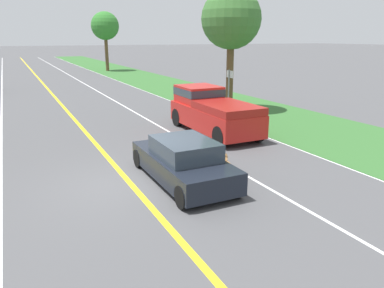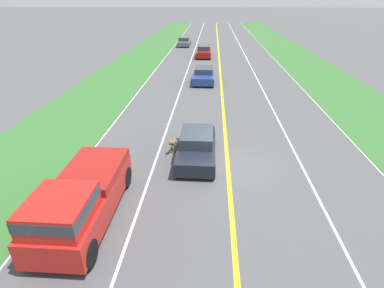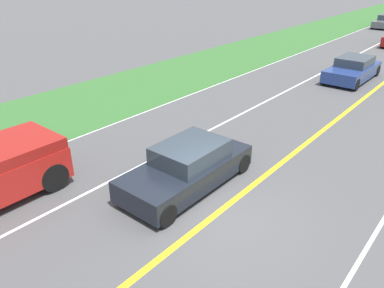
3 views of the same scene
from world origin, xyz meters
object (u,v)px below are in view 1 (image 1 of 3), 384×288
at_px(ego_car, 183,162).
at_px(roadside_tree_right_far, 105,26).
at_px(roadside_tree_right_near, 231,20).
at_px(street_sign, 229,86).
at_px(dog, 227,165).
at_px(pickup_truck, 212,110).

height_order(ego_car, roadside_tree_right_far, roadside_tree_right_far).
xyz_separation_m(roadside_tree_right_near, street_sign, (-0.29, -0.41, -3.62)).
height_order(dog, pickup_truck, pickup_truck).
relative_size(pickup_truck, roadside_tree_right_far, 0.73).
relative_size(dog, roadside_tree_right_near, 0.16).
xyz_separation_m(dog, street_sign, (5.67, 9.20, 1.06)).
relative_size(ego_car, street_sign, 1.76).
bearing_deg(roadside_tree_right_far, pickup_truck, -95.97).
relative_size(roadside_tree_right_near, roadside_tree_right_far, 0.94).
height_order(dog, roadside_tree_right_far, roadside_tree_right_far).
bearing_deg(roadside_tree_right_near, dog, -121.78).
bearing_deg(street_sign, pickup_truck, -130.56).
bearing_deg(dog, roadside_tree_right_far, 95.50).
bearing_deg(street_sign, dog, -121.63).
bearing_deg(ego_car, roadside_tree_right_far, 79.45).
bearing_deg(pickup_truck, street_sign, 49.44).
bearing_deg(street_sign, roadside_tree_right_far, 89.19).
bearing_deg(ego_car, dog, -23.18).
xyz_separation_m(ego_car, roadside_tree_right_far, (7.32, 39.34, 4.92)).
height_order(ego_car, roadside_tree_right_near, roadside_tree_right_near).
bearing_deg(roadside_tree_right_near, pickup_truck, -130.04).
bearing_deg(roadside_tree_right_near, street_sign, -125.01).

